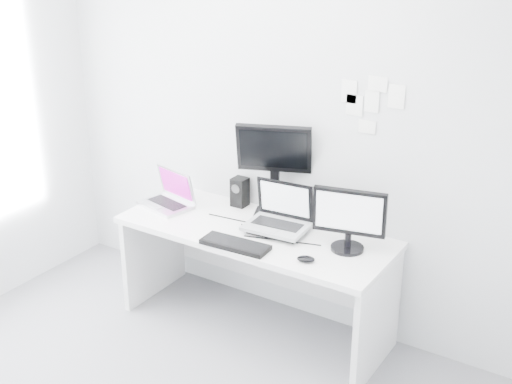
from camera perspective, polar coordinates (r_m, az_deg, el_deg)
back_wall at (r=4.45m, az=2.35°, el=5.75°), size 3.60×0.00×3.60m
desk at (r=4.56m, az=-0.08°, el=-7.27°), size 1.80×0.70×0.73m
macbook at (r=4.72m, az=-7.63°, el=0.28°), size 0.41×0.34×0.27m
speaker at (r=4.71m, az=-1.35°, el=0.01°), size 0.13×0.13×0.20m
dell_laptop at (r=4.29m, az=1.71°, el=-1.46°), size 0.41×0.33×0.32m
rear_monitor at (r=4.48m, az=1.53°, el=1.93°), size 0.52×0.34×0.66m
samsung_monitor at (r=4.09m, az=7.73°, el=-2.26°), size 0.47×0.30×0.40m
keyboard at (r=4.17m, az=-1.73°, el=-4.39°), size 0.44×0.18×0.03m
mouse at (r=4.01m, az=4.17°, el=-5.58°), size 0.12×0.10×0.03m
wall_note_0 at (r=4.18m, az=7.76°, el=8.29°), size 0.10×0.00×0.14m
wall_note_1 at (r=4.13m, az=9.62°, el=7.45°), size 0.09×0.00×0.13m
wall_note_2 at (r=4.07m, az=11.62°, el=7.79°), size 0.10×0.00×0.14m
wall_note_3 at (r=4.18m, az=9.23°, el=5.37°), size 0.11×0.00×0.08m
wall_note_4 at (r=4.09m, az=10.10°, el=8.84°), size 0.12×0.00×0.09m
wall_note_5 at (r=4.18m, az=8.19°, el=7.17°), size 0.11×0.00×0.13m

